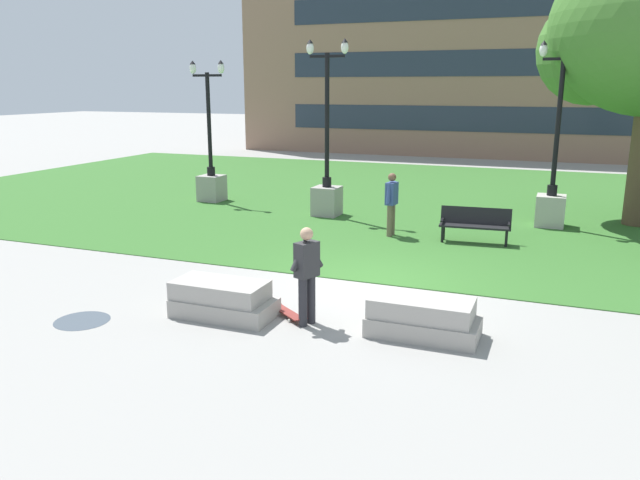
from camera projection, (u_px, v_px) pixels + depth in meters
ground_plane at (369, 283)px, 12.96m from camera, size 140.00×140.00×0.00m
grass_lawn at (452, 202)px, 21.99m from camera, size 40.00×20.00×0.02m
concrete_block_center at (222, 300)px, 11.04m from camera, size 1.80×0.90×0.64m
concrete_block_left at (422, 318)px, 10.17m from camera, size 1.80×0.90×0.64m
person_skateboarder at (307, 270)px, 10.49m from camera, size 0.44×0.57×1.71m
skateboard at (288, 313)px, 11.03m from camera, size 0.94×0.76×0.14m
puddle at (82, 321)px, 10.88m from camera, size 0.95×0.95×0.01m
park_bench_near_right at (475, 223)px, 16.16m from camera, size 1.84×0.67×0.90m
lamp_post_left at (211, 173)px, 21.94m from camera, size 1.32×0.80×4.81m
lamp_post_center at (552, 190)px, 17.91m from camera, size 1.32×0.80×5.19m
lamp_post_right at (327, 181)px, 19.44m from camera, size 1.32×0.80×5.33m
person_bystander_near_lawn at (391, 201)px, 16.78m from camera, size 0.28×0.62×1.71m
building_facade_distant at (475, 47)px, 34.18m from camera, size 28.20×1.03×12.19m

